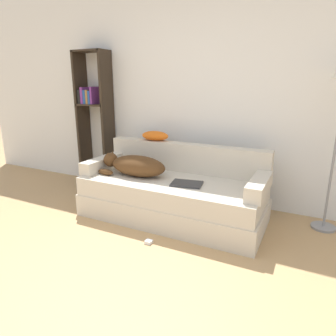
{
  "coord_description": "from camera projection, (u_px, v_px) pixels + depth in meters",
  "views": [
    {
      "loc": [
        1.35,
        -0.96,
        1.42
      ],
      "look_at": [
        0.03,
        1.68,
        0.59
      ],
      "focal_mm": 32.0,
      "sensor_mm": 36.0,
      "label": 1
    }
  ],
  "objects": [
    {
      "name": "wall_back",
      "position": [
        197.0,
        90.0,
        3.59
      ],
      "size": [
        7.45,
        0.06,
        2.7
      ],
      "color": "white",
      "rests_on": "ground_plane"
    },
    {
      "name": "couch_arm_right",
      "position": [
        259.0,
        186.0,
        2.78
      ],
      "size": [
        0.15,
        0.67,
        0.14
      ],
      "color": "beige",
      "rests_on": "couch"
    },
    {
      "name": "laptop",
      "position": [
        187.0,
        184.0,
        3.02
      ],
      "size": [
        0.34,
        0.27,
        0.02
      ],
      "rotation": [
        0.0,
        0.0,
        0.18
      ],
      "color": "#2D2D30",
      "rests_on": "couch"
    },
    {
      "name": "ground_plane",
      "position": [
        39.0,
        330.0,
        1.79
      ],
      "size": [
        20.0,
        20.0,
        0.0
      ],
      "primitive_type": "plane",
      "color": "tan"
    },
    {
      "name": "bookshelf",
      "position": [
        94.0,
        112.0,
        4.13
      ],
      "size": [
        0.47,
        0.26,
        1.85
      ],
      "color": "#2D2319",
      "rests_on": "ground_plane"
    },
    {
      "name": "couch_backrest",
      "position": [
        186.0,
        157.0,
        3.45
      ],
      "size": [
        1.92,
        0.15,
        0.33
      ],
      "color": "beige",
      "rests_on": "couch"
    },
    {
      "name": "power_adapter",
      "position": [
        149.0,
        242.0,
        2.77
      ],
      "size": [
        0.06,
        0.06,
        0.03
      ],
      "color": "white",
      "rests_on": "ground_plane"
    },
    {
      "name": "throw_pillow",
      "position": [
        155.0,
        136.0,
        3.59
      ],
      "size": [
        0.34,
        0.2,
        0.11
      ],
      "color": "orange",
      "rests_on": "couch_backrest"
    },
    {
      "name": "couch_arm_left",
      "position": [
        103.0,
        163.0,
        3.55
      ],
      "size": [
        0.15,
        0.67,
        0.14
      ],
      "color": "beige",
      "rests_on": "couch"
    },
    {
      "name": "dog",
      "position": [
        135.0,
        165.0,
        3.29
      ],
      "size": [
        0.78,
        0.32,
        0.24
      ],
      "color": "#513319",
      "rests_on": "couch"
    },
    {
      "name": "couch",
      "position": [
        172.0,
        199.0,
        3.25
      ],
      "size": [
        1.96,
        0.86,
        0.44
      ],
      "color": "beige",
      "rests_on": "ground_plane"
    }
  ]
}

